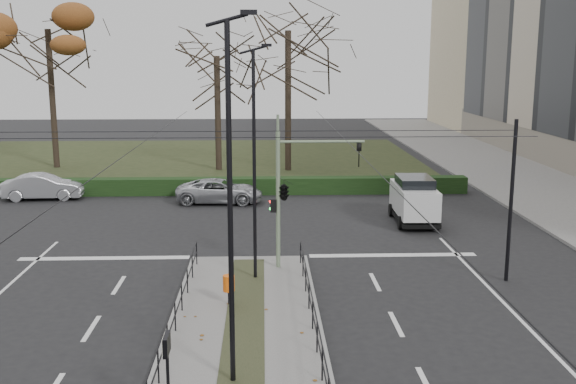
# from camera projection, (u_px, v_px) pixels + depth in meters

# --- Properties ---
(ground) EXTENTS (140.00, 140.00, 0.00)m
(ground) POSITION_uv_depth(u_px,v_px,m) (246.00, 303.00, 22.73)
(ground) COLOR black
(ground) RESTS_ON ground
(median_island) EXTENTS (4.40, 15.00, 0.14)m
(median_island) POSITION_uv_depth(u_px,v_px,m) (245.00, 331.00, 20.26)
(median_island) COLOR #615F5D
(median_island) RESTS_ON ground
(sidewalk_east) EXTENTS (8.00, 90.00, 0.14)m
(sidewalk_east) POSITION_uv_depth(u_px,v_px,m) (524.00, 181.00, 44.92)
(sidewalk_east) COLOR #615F5D
(sidewalk_east) RESTS_ON ground
(park) EXTENTS (38.00, 26.00, 0.10)m
(park) POSITION_uv_depth(u_px,v_px,m) (181.00, 161.00, 53.86)
(park) COLOR #242C16
(park) RESTS_ON ground
(hedge) EXTENTS (38.00, 1.00, 1.00)m
(hedge) POSITION_uv_depth(u_px,v_px,m) (154.00, 186.00, 40.64)
(hedge) COLOR black
(hedge) RESTS_ON ground
(median_railing) EXTENTS (4.14, 13.24, 0.92)m
(median_railing) POSITION_uv_depth(u_px,v_px,m) (244.00, 303.00, 19.99)
(median_railing) COLOR black
(median_railing) RESTS_ON median_island
(catenary) EXTENTS (20.00, 34.00, 6.00)m
(catenary) POSITION_uv_depth(u_px,v_px,m) (246.00, 194.00, 23.64)
(catenary) COLOR black
(catenary) RESTS_ON ground
(traffic_light) EXTENTS (3.61, 2.06, 5.31)m
(traffic_light) POSITION_uv_depth(u_px,v_px,m) (286.00, 189.00, 25.61)
(traffic_light) COLOR gray
(traffic_light) RESTS_ON median_island
(litter_bin) EXTENTS (0.39, 0.39, 0.99)m
(litter_bin) POSITION_uv_depth(u_px,v_px,m) (229.00, 284.00, 22.10)
(litter_bin) COLOR black
(litter_bin) RESTS_ON median_island
(info_panel) EXTENTS (0.12, 0.57, 2.17)m
(info_panel) POSITION_uv_depth(u_px,v_px,m) (167.00, 355.00, 14.50)
(info_panel) COLOR black
(info_panel) RESTS_ON median_island
(streetlamp_median_near) EXTENTS (0.76, 0.15, 9.06)m
(streetlamp_median_near) POSITION_uv_depth(u_px,v_px,m) (231.00, 202.00, 16.08)
(streetlamp_median_near) COLOR black
(streetlamp_median_near) RESTS_ON median_island
(streetlamp_median_far) EXTENTS (0.71, 0.14, 8.48)m
(streetlamp_median_far) POSITION_uv_depth(u_px,v_px,m) (255.00, 163.00, 24.10)
(streetlamp_median_far) COLOR black
(streetlamp_median_far) RESTS_ON median_island
(parked_car_second) EXTENTS (4.66, 1.94, 1.50)m
(parked_car_second) POSITION_uv_depth(u_px,v_px,m) (43.00, 187.00, 39.25)
(parked_car_second) COLOR #9C9DA3
(parked_car_second) RESTS_ON ground
(parked_car_fourth) EXTENTS (5.01, 2.53, 1.36)m
(parked_car_fourth) POSITION_uv_depth(u_px,v_px,m) (220.00, 191.00, 38.35)
(parked_car_fourth) COLOR #9C9DA3
(parked_car_fourth) RESTS_ON ground
(white_van) EXTENTS (2.10, 4.37, 2.34)m
(white_van) POSITION_uv_depth(u_px,v_px,m) (414.00, 199.00, 33.60)
(white_van) COLOR silver
(white_van) RESTS_ON ground
(rust_tree) EXTENTS (10.05, 10.05, 13.23)m
(rust_tree) POSITION_uv_depth(u_px,v_px,m) (48.00, 29.00, 48.40)
(rust_tree) COLOR black
(rust_tree) RESTS_ON park
(bare_tree_center) EXTENTS (9.18, 9.18, 13.18)m
(bare_tree_center) POSITION_uv_depth(u_px,v_px,m) (288.00, 41.00, 47.35)
(bare_tree_center) COLOR black
(bare_tree_center) RESTS_ON park
(bare_tree_near) EXTENTS (6.79, 6.79, 10.85)m
(bare_tree_near) POSITION_uv_depth(u_px,v_px,m) (217.00, 64.00, 47.84)
(bare_tree_near) COLOR black
(bare_tree_near) RESTS_ON park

